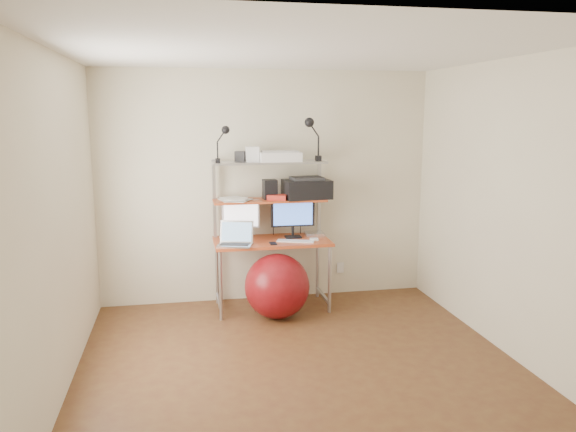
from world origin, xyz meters
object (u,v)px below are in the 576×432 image
object	(u,v)px
exercise_ball	(277,286)
monitor_black	(293,216)
laptop	(236,240)
printer	(307,188)
monitor_silver	(241,216)

from	to	relation	value
exercise_ball	monitor_black	bearing A→B (deg)	58.01
laptop	exercise_ball	size ratio (longest dim) A/B	0.61
printer	monitor_black	bearing A→B (deg)	-172.86
printer	exercise_ball	distance (m)	1.09
monitor_black	printer	size ratio (longest dim) A/B	0.92
monitor_black	exercise_ball	distance (m)	0.79
laptop	printer	bearing A→B (deg)	35.64
printer	exercise_ball	xyz separation A→B (m)	(-0.40, -0.41, -0.93)
monitor_black	monitor_silver	bearing A→B (deg)	174.39
monitor_silver	exercise_ball	size ratio (longest dim) A/B	0.67
laptop	exercise_ball	distance (m)	0.63
monitor_silver	laptop	world-z (taller)	monitor_silver
monitor_black	laptop	world-z (taller)	monitor_black
printer	exercise_ball	bearing A→B (deg)	-138.51
monitor_black	laptop	xyz separation A→B (m)	(-0.63, -0.23, -0.18)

